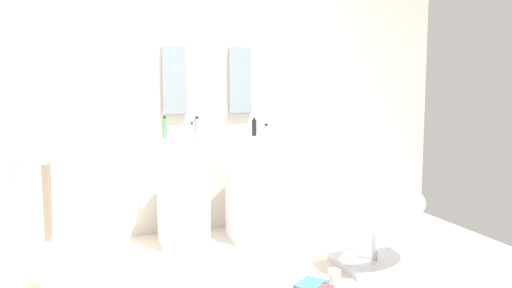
{
  "coord_description": "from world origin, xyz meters",
  "views": [
    {
      "loc": [
        -1.02,
        -3.19,
        1.41
      ],
      "look_at": [
        0.15,
        0.55,
        0.95
      ],
      "focal_mm": 36.16,
      "sensor_mm": 36.0,
      "label": 1
    }
  ],
  "objects_px": {
    "lounge_chair": "(375,223)",
    "coffee_mug": "(334,277)",
    "soap_bottle_white": "(266,132)",
    "magazine_teal": "(310,285)",
    "soap_bottle_green": "(165,128)",
    "soap_bottle_clear": "(192,132)",
    "towel_rack": "(43,203)",
    "soap_bottle_black": "(254,128)",
    "pedestal_sink_left": "(183,189)",
    "pedestal_sink_right": "(252,185)",
    "soap_bottle_grey": "(197,128)"
  },
  "relations": [
    {
      "from": "coffee_mug",
      "to": "soap_bottle_green",
      "type": "xyz_separation_m",
      "value": [
        -0.99,
        1.35,
        0.96
      ]
    },
    {
      "from": "soap_bottle_green",
      "to": "soap_bottle_black",
      "type": "distance_m",
      "value": 0.82
    },
    {
      "from": "coffee_mug",
      "to": "soap_bottle_grey",
      "type": "height_order",
      "value": "soap_bottle_grey"
    },
    {
      "from": "soap_bottle_green",
      "to": "soap_bottle_grey",
      "type": "bearing_deg",
      "value": -18.48
    },
    {
      "from": "pedestal_sink_right",
      "to": "soap_bottle_white",
      "type": "xyz_separation_m",
      "value": [
        0.11,
        -0.09,
        0.49
      ]
    },
    {
      "from": "pedestal_sink_right",
      "to": "coffee_mug",
      "type": "height_order",
      "value": "pedestal_sink_right"
    },
    {
      "from": "pedestal_sink_right",
      "to": "lounge_chair",
      "type": "relative_size",
      "value": 0.95
    },
    {
      "from": "soap_bottle_black",
      "to": "soap_bottle_white",
      "type": "bearing_deg",
      "value": -76.55
    },
    {
      "from": "towel_rack",
      "to": "magazine_teal",
      "type": "relative_size",
      "value": 4.49
    },
    {
      "from": "soap_bottle_white",
      "to": "magazine_teal",
      "type": "bearing_deg",
      "value": -92.99
    },
    {
      "from": "coffee_mug",
      "to": "soap_bottle_black",
      "type": "bearing_deg",
      "value": 97.4
    },
    {
      "from": "soap_bottle_green",
      "to": "soap_bottle_grey",
      "type": "relative_size",
      "value": 1.01
    },
    {
      "from": "soap_bottle_green",
      "to": "soap_bottle_black",
      "type": "xyz_separation_m",
      "value": [
        0.82,
        -0.01,
        -0.02
      ]
    },
    {
      "from": "soap_bottle_white",
      "to": "soap_bottle_clear",
      "type": "distance_m",
      "value": 0.68
    },
    {
      "from": "lounge_chair",
      "to": "soap_bottle_green",
      "type": "height_order",
      "value": "soap_bottle_green"
    },
    {
      "from": "lounge_chair",
      "to": "towel_rack",
      "type": "relative_size",
      "value": 1.15
    },
    {
      "from": "pedestal_sink_left",
      "to": "soap_bottle_green",
      "type": "xyz_separation_m",
      "value": [
        -0.13,
        0.12,
        0.52
      ]
    },
    {
      "from": "magazine_teal",
      "to": "soap_bottle_black",
      "type": "bearing_deg",
      "value": 51.05
    },
    {
      "from": "pedestal_sink_left",
      "to": "soap_bottle_white",
      "type": "bearing_deg",
      "value": -6.95
    },
    {
      "from": "pedestal_sink_right",
      "to": "lounge_chair",
      "type": "bearing_deg",
      "value": -55.65
    },
    {
      "from": "soap_bottle_grey",
      "to": "pedestal_sink_right",
      "type": "bearing_deg",
      "value": -3.37
    },
    {
      "from": "soap_bottle_green",
      "to": "soap_bottle_black",
      "type": "relative_size",
      "value": 1.19
    },
    {
      "from": "pedestal_sink_left",
      "to": "soap_bottle_green",
      "type": "height_order",
      "value": "soap_bottle_green"
    },
    {
      "from": "lounge_chair",
      "to": "soap_bottle_clear",
      "type": "distance_m",
      "value": 1.64
    },
    {
      "from": "magazine_teal",
      "to": "lounge_chair",
      "type": "bearing_deg",
      "value": -18.27
    },
    {
      "from": "soap_bottle_green",
      "to": "lounge_chair",
      "type": "bearing_deg",
      "value": -37.76
    },
    {
      "from": "pedestal_sink_right",
      "to": "lounge_chair",
      "type": "height_order",
      "value": "pedestal_sink_right"
    },
    {
      "from": "soap_bottle_green",
      "to": "soap_bottle_clear",
      "type": "distance_m",
      "value": 0.34
    },
    {
      "from": "coffee_mug",
      "to": "soap_bottle_black",
      "type": "height_order",
      "value": "soap_bottle_black"
    },
    {
      "from": "lounge_chair",
      "to": "coffee_mug",
      "type": "distance_m",
      "value": 0.58
    },
    {
      "from": "lounge_chair",
      "to": "soap_bottle_black",
      "type": "height_order",
      "value": "soap_bottle_black"
    },
    {
      "from": "coffee_mug",
      "to": "soap_bottle_green",
      "type": "height_order",
      "value": "soap_bottle_green"
    },
    {
      "from": "pedestal_sink_left",
      "to": "soap_bottle_black",
      "type": "distance_m",
      "value": 0.86
    },
    {
      "from": "lounge_chair",
      "to": "soap_bottle_white",
      "type": "height_order",
      "value": "soap_bottle_white"
    },
    {
      "from": "magazine_teal",
      "to": "coffee_mug",
      "type": "height_order",
      "value": "coffee_mug"
    },
    {
      "from": "lounge_chair",
      "to": "towel_rack",
      "type": "xyz_separation_m",
      "value": [
        -2.37,
        0.18,
        0.28
      ]
    },
    {
      "from": "lounge_chair",
      "to": "towel_rack",
      "type": "bearing_deg",
      "value": 175.55
    },
    {
      "from": "pedestal_sink_right",
      "to": "soap_bottle_white",
      "type": "relative_size",
      "value": 8.23
    },
    {
      "from": "pedestal_sink_left",
      "to": "soap_bottle_black",
      "type": "relative_size",
      "value": 6.25
    },
    {
      "from": "pedestal_sink_left",
      "to": "soap_bottle_white",
      "type": "relative_size",
      "value": 8.23
    },
    {
      "from": "lounge_chair",
      "to": "towel_rack",
      "type": "height_order",
      "value": "towel_rack"
    },
    {
      "from": "soap_bottle_grey",
      "to": "pedestal_sink_left",
      "type": "bearing_deg",
      "value": -168.25
    },
    {
      "from": "towel_rack",
      "to": "soap_bottle_grey",
      "type": "height_order",
      "value": "soap_bottle_grey"
    },
    {
      "from": "pedestal_sink_right",
      "to": "coffee_mug",
      "type": "xyz_separation_m",
      "value": [
        0.23,
        -1.23,
        -0.44
      ]
    },
    {
      "from": "pedestal_sink_left",
      "to": "soap_bottle_clear",
      "type": "height_order",
      "value": "soap_bottle_clear"
    },
    {
      "from": "soap_bottle_grey",
      "to": "coffee_mug",
      "type": "bearing_deg",
      "value": -60.14
    },
    {
      "from": "pedestal_sink_right",
      "to": "soap_bottle_grey",
      "type": "distance_m",
      "value": 0.72
    },
    {
      "from": "pedestal_sink_left",
      "to": "soap_bottle_clear",
      "type": "relative_size",
      "value": 6.49
    },
    {
      "from": "towel_rack",
      "to": "soap_bottle_black",
      "type": "relative_size",
      "value": 5.74
    },
    {
      "from": "pedestal_sink_right",
      "to": "towel_rack",
      "type": "xyz_separation_m",
      "value": [
        -1.68,
        -0.81,
        0.13
      ]
    }
  ]
}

